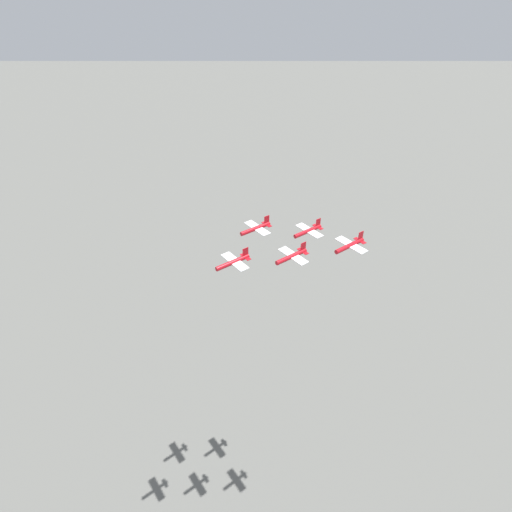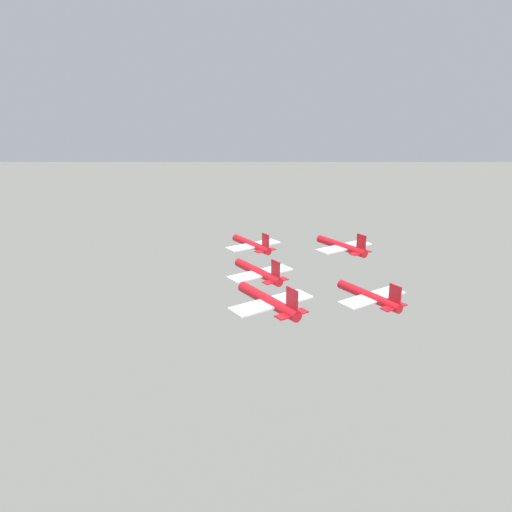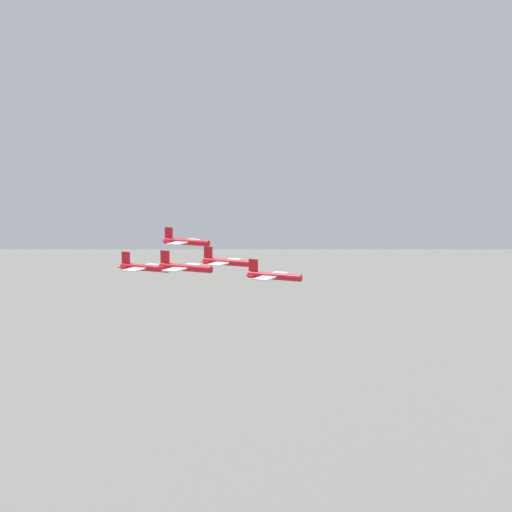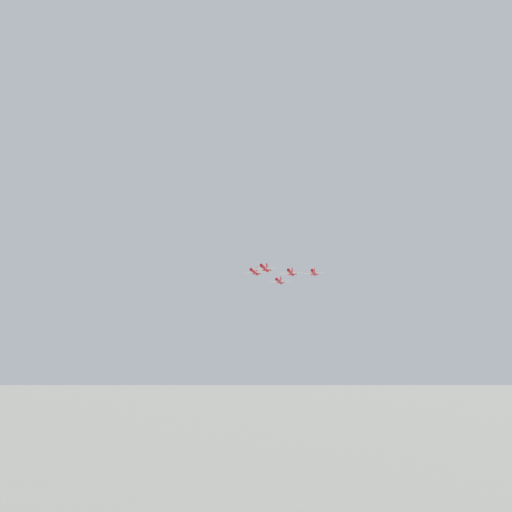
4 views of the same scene
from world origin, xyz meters
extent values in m
cylinder|color=red|center=(44.30, -27.04, 102.00)|extent=(6.24, 9.95, 1.30)
cube|color=white|center=(44.64, -27.66, 102.00)|extent=(10.07, 7.25, 0.21)
cube|color=red|center=(46.39, -30.87, 103.62)|extent=(1.05, 1.74, 2.60)
cube|color=red|center=(46.39, -30.87, 102.00)|extent=(3.94, 2.95, 0.14)
cylinder|color=red|center=(43.79, -43.36, 102.62)|extent=(6.24, 9.95, 1.30)
cube|color=white|center=(44.13, -43.99, 102.62)|extent=(10.07, 7.25, 0.21)
cube|color=red|center=(45.88, -47.20, 104.24)|extent=(1.05, 1.74, 2.60)
cube|color=red|center=(45.88, -47.20, 102.62)|extent=(3.94, 2.95, 0.14)
cylinder|color=red|center=(58.32, -35.42, 103.78)|extent=(6.24, 9.95, 1.30)
cube|color=white|center=(58.66, -36.04, 103.78)|extent=(10.07, 7.25, 0.21)
cube|color=red|center=(60.42, -39.25, 105.40)|extent=(1.05, 1.74, 2.60)
cube|color=red|center=(60.42, -39.25, 103.78)|extent=(3.94, 2.95, 0.14)
cylinder|color=red|center=(43.28, -59.69, 104.98)|extent=(6.24, 9.95, 1.30)
cube|color=white|center=(43.62, -60.31, 104.98)|extent=(10.07, 7.25, 0.21)
cube|color=red|center=(45.38, -63.53, 106.60)|extent=(1.05, 1.74, 2.60)
cube|color=red|center=(45.38, -63.53, 104.98)|extent=(3.94, 2.95, 0.14)
cylinder|color=red|center=(57.81, -51.74, 101.73)|extent=(6.24, 9.95, 1.30)
cube|color=white|center=(58.15, -52.36, 101.73)|extent=(10.07, 7.25, 0.21)
cube|color=red|center=(59.91, -55.58, 103.35)|extent=(1.05, 1.74, 2.60)
cube|color=red|center=(59.91, -55.58, 101.73)|extent=(3.94, 2.95, 0.14)
camera|label=1|loc=(-44.80, -20.29, 165.72)|focal=28.00mm
camera|label=2|loc=(36.76, -111.72, 127.26)|focal=35.00mm
camera|label=3|loc=(151.96, 118.83, 130.95)|focal=70.00mm
camera|label=4|loc=(-64.23, 89.96, 66.31)|focal=28.00mm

